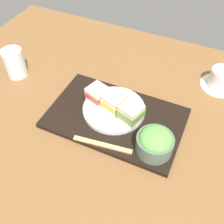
{
  "coord_description": "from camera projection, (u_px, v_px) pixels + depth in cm",
  "views": [
    {
      "loc": [
        24.87,
        -55.94,
        67.44
      ],
      "look_at": [
        1.68,
        -5.2,
        5.0
      ],
      "focal_mm": 43.09,
      "sensor_mm": 36.0,
      "label": 1
    }
  ],
  "objects": [
    {
      "name": "sandwich_near",
      "position": [
        98.0,
        93.0,
        0.89
      ],
      "size": [
        8.02,
        7.98,
        4.69
      ],
      "color": "#EFE5C1",
      "rests_on": "sandwich_plate"
    },
    {
      "name": "sandwich_far",
      "position": [
        131.0,
        113.0,
        0.82
      ],
      "size": [
        8.06,
        8.01,
        5.73
      ],
      "color": "beige",
      "rests_on": "sandwich_plate"
    },
    {
      "name": "drinking_glass",
      "position": [
        15.0,
        63.0,
        0.99
      ],
      "size": [
        7.53,
        7.53,
        10.85
      ],
      "primitive_type": "cylinder",
      "color": "silver",
      "rests_on": "ground_plane"
    },
    {
      "name": "ground_plane",
      "position": [
        114.0,
        113.0,
        0.92
      ],
      "size": [
        140.0,
        100.0,
        3.0
      ],
      "primitive_type": "cube",
      "color": "brown"
    },
    {
      "name": "serving_tray",
      "position": [
        116.0,
        118.0,
        0.88
      ],
      "size": [
        43.38,
        27.05,
        1.59
      ],
      "primitive_type": "cube",
      "color": "black",
      "rests_on": "ground_plane"
    },
    {
      "name": "chopsticks_pair",
      "position": [
        102.0,
        145.0,
        0.79
      ],
      "size": [
        18.12,
        3.69,
        0.7
      ],
      "color": "tan",
      "rests_on": "serving_tray"
    },
    {
      "name": "sandwich_middle",
      "position": [
        114.0,
        102.0,
        0.86
      ],
      "size": [
        8.17,
        8.0,
        5.39
      ],
      "color": "beige",
      "rests_on": "sandwich_plate"
    },
    {
      "name": "sandwich_plate",
      "position": [
        114.0,
        109.0,
        0.88
      ],
      "size": [
        20.46,
        20.46,
        1.35
      ],
      "primitive_type": "cylinder",
      "color": "silver",
      "rests_on": "serving_tray"
    },
    {
      "name": "coffee_cup",
      "position": [
        220.0,
        79.0,
        0.97
      ],
      "size": [
        13.11,
        13.27,
        7.23
      ],
      "color": "white",
      "rests_on": "ground_plane"
    },
    {
      "name": "salad_bowl",
      "position": [
        155.0,
        142.0,
        0.76
      ],
      "size": [
        10.73,
        10.73,
        8.01
      ],
      "color": "#4C6051",
      "rests_on": "serving_tray"
    }
  ]
}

